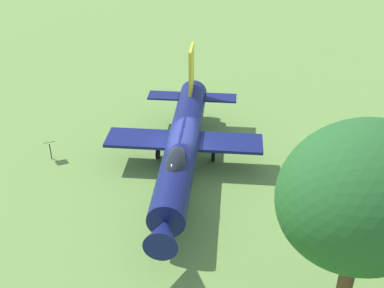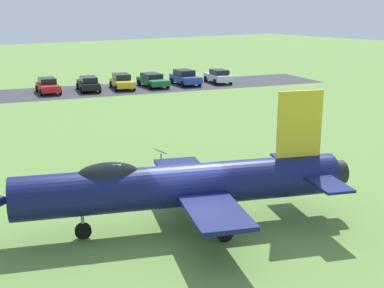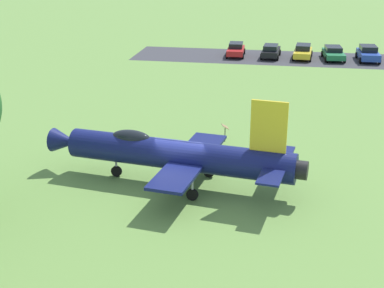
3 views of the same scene
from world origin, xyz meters
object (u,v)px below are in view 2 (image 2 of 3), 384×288
Objects in this scene: info_plaque at (161,155)px; parked_car_green at (153,80)px; parked_car_white at (218,76)px; parked_car_black at (88,83)px; display_jet at (172,185)px; parked_car_yellow at (122,81)px; parked_car_blue at (185,77)px; parked_car_red at (48,85)px.

info_plaque is 28.47m from parked_car_green.
parked_car_white is 0.95× the size of parked_car_black.
display_jet is at bearing 154.46° from parked_car_white.
display_jet is at bearing -8.12° from parked_car_yellow.
parked_car_white is at bearing 93.01° from parked_car_yellow.
parked_car_blue is 0.97× the size of parked_car_yellow.
display_jet is 2.96× the size of parked_car_black.
parked_car_yellow is 7.29m from parked_car_red.
parked_car_black is at bearing 85.82° from parked_car_red.
parked_car_red is (-3.19, -13.77, -0.06)m from parked_car_blue.
parked_car_yellow is (-25.26, 11.30, -0.09)m from info_plaque.
parked_car_red reaches higher than info_plaque.
parked_car_green is 3.24m from parked_car_yellow.
display_jet reaches higher than info_plaque.
parked_car_yellow is at bearing -92.15° from parked_car_blue.
parked_car_black is (-2.15, -10.05, -0.05)m from parked_car_blue.
display_jet is 11.92× the size of info_plaque.
parked_car_white is (-29.05, 25.12, -0.99)m from display_jet.
parked_car_black is at bearing 163.00° from info_plaque.
display_jet reaches higher than parked_car_green.
parked_car_blue is 0.98× the size of parked_car_green.
parked_car_red reaches higher than parked_car_green.
display_jet is at bearing -28.95° from info_plaque.
parked_car_blue is 6.84m from parked_car_yellow.
display_jet is 36.96m from parked_car_blue.
parked_car_yellow reaches higher than parked_car_black.
parked_car_white is 7.38m from parked_car_green.
parked_car_blue is 10.28m from parked_car_black.
info_plaque is at bearing -26.20° from parked_car_blue.
parked_car_yellow is (-0.73, -3.15, 0.04)m from parked_car_green.
info_plaque is at bearing -97.76° from display_jet.
parked_car_blue is 1.07× the size of parked_car_red.
parked_car_green is 6.68m from parked_car_black.
parked_car_red is at bearing -94.50° from parked_car_green.
parked_car_red is at bearing 171.14° from info_plaque.
parked_car_white is 3.78m from parked_car_blue.
parked_car_black is (-25.86, 7.91, -0.10)m from info_plaque.
info_plaque is at bearing 179.24° from parked_car_black.
parked_car_black reaches higher than parked_car_green.
info_plaque is 0.26× the size of parked_car_white.
parked_car_blue is at bearing 142.86° from info_plaque.
parked_car_yellow is at bearing -93.91° from display_jet.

